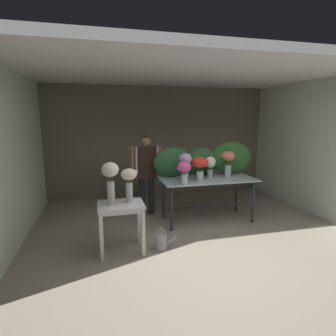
% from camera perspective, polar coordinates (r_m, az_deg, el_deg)
% --- Properties ---
extents(ground_plane, '(8.27, 8.27, 0.00)m').
position_cam_1_polar(ground_plane, '(5.40, 2.69, -10.71)').
color(ground_plane, gray).
extents(wall_back, '(5.53, 0.12, 2.68)m').
position_cam_1_polar(wall_back, '(6.88, -1.74, 5.42)').
color(wall_back, '#706656').
rests_on(wall_back, ground).
extents(wall_left, '(0.12, 3.88, 2.68)m').
position_cam_1_polar(wall_left, '(5.03, -28.97, 2.17)').
color(wall_left, silver).
rests_on(wall_left, ground).
extents(wall_right, '(0.12, 3.88, 2.68)m').
position_cam_1_polar(wall_right, '(6.43, 27.15, 3.90)').
color(wall_right, silver).
rests_on(wall_right, ground).
extents(ceiling_slab, '(5.65, 3.88, 0.12)m').
position_cam_1_polar(ceiling_slab, '(5.09, 2.97, 19.39)').
color(ceiling_slab, silver).
rests_on(ceiling_slab, wall_back).
extents(display_table_glass, '(1.77, 0.83, 0.83)m').
position_cam_1_polar(display_table_glass, '(5.24, 8.21, -3.63)').
color(display_table_glass, '#ABC5D0').
rests_on(display_table_glass, ground).
extents(side_table_white, '(0.65, 0.51, 0.73)m').
position_cam_1_polar(side_table_white, '(4.06, -9.73, -8.87)').
color(side_table_white, white).
rests_on(side_table_white, ground).
extents(florist, '(0.62, 0.24, 1.59)m').
position_cam_1_polar(florist, '(5.47, -4.51, 0.29)').
color(florist, '#232328').
rests_on(florist, ground).
extents(foliage_backdrop, '(2.03, 0.32, 0.66)m').
position_cam_1_polar(foliage_backdrop, '(5.45, 8.02, 1.63)').
color(foliage_backdrop, '#28562D').
rests_on(foliage_backdrop, display_table_glass).
extents(vase_coral_roses, '(0.26, 0.25, 0.50)m').
position_cam_1_polar(vase_coral_roses, '(5.38, 12.41, 1.60)').
color(vase_coral_roses, silver).
rests_on(vase_coral_roses, display_table_glass).
extents(vase_lilac_snapdragons, '(0.23, 0.23, 0.50)m').
position_cam_1_polar(vase_lilac_snapdragons, '(4.91, 3.58, 1.03)').
color(vase_lilac_snapdragons, silver).
rests_on(vase_lilac_snapdragons, display_table_glass).
extents(vase_scarlet_lilies, '(0.30, 0.30, 0.43)m').
position_cam_1_polar(vase_scarlet_lilies, '(4.97, 6.64, 0.62)').
color(vase_scarlet_lilies, silver).
rests_on(vase_scarlet_lilies, display_table_glass).
extents(vase_fuchsia_ranunculus, '(0.24, 0.23, 0.40)m').
position_cam_1_polar(vase_fuchsia_ranunculus, '(4.67, 3.39, -0.35)').
color(vase_fuchsia_ranunculus, silver).
rests_on(vase_fuchsia_ranunculus, display_table_glass).
extents(vase_ivory_anemones, '(0.21, 0.21, 0.40)m').
position_cam_1_polar(vase_ivory_anemones, '(5.26, 8.74, 0.71)').
color(vase_ivory_anemones, silver).
rests_on(vase_ivory_anemones, display_table_glass).
extents(vase_white_roses_tall, '(0.24, 0.24, 0.61)m').
position_cam_1_polar(vase_white_roses_tall, '(3.91, -11.91, -1.90)').
color(vase_white_roses_tall, silver).
rests_on(vase_white_roses_tall, side_table_white).
extents(vase_cream_lisianthus_tall, '(0.24, 0.23, 0.50)m').
position_cam_1_polar(vase_cream_lisianthus_tall, '(4.00, -8.10, -2.53)').
color(vase_cream_lisianthus_tall, silver).
rests_on(vase_cream_lisianthus_tall, side_table_white).
extents(watering_can, '(0.35, 0.18, 0.34)m').
position_cam_1_polar(watering_can, '(4.26, -1.44, -14.94)').
color(watering_can, '#999EA3').
rests_on(watering_can, ground).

